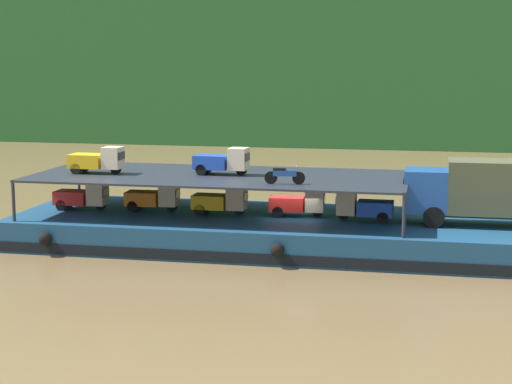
{
  "coord_description": "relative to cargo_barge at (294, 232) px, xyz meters",
  "views": [
    {
      "loc": [
        6.77,
        -41.08,
        9.36
      ],
      "look_at": [
        -1.94,
        0.0,
        2.7
      ],
      "focal_mm": 59.74,
      "sensor_mm": 36.0,
      "label": 1
    }
  ],
  "objects": [
    {
      "name": "ground_plane",
      "position": [
        0.0,
        0.02,
        -0.75
      ],
      "size": [
        400.0,
        400.0,
        0.0
      ],
      "primitive_type": "plane",
      "color": "brown"
    },
    {
      "name": "cargo_barge",
      "position": [
        0.0,
        0.0,
        0.0
      ],
      "size": [
        27.99,
        9.22,
        1.5
      ],
      "color": "navy",
      "rests_on": "ground"
    },
    {
      "name": "covered_lorry",
      "position": [
        9.01,
        -0.24,
        2.45
      ],
      "size": [
        7.87,
        2.34,
        3.1
      ],
      "color": "#1E4C99",
      "rests_on": "cargo_barge"
    },
    {
      "name": "cargo_rack",
      "position": [
        -3.8,
        0.02,
        2.69
      ],
      "size": [
        18.79,
        7.9,
        2.0
      ],
      "color": "#232833",
      "rests_on": "cargo_barge"
    },
    {
      "name": "mini_truck_lower_stern",
      "position": [
        -11.16,
        -0.16,
        1.44
      ],
      "size": [
        2.75,
        1.22,
        1.38
      ],
      "color": "red",
      "rests_on": "cargo_barge"
    },
    {
      "name": "mini_truck_lower_aft",
      "position": [
        -7.44,
        0.33,
        1.44
      ],
      "size": [
        2.79,
        1.28,
        1.38
      ],
      "color": "orange",
      "rests_on": "cargo_barge"
    },
    {
      "name": "mini_truck_lower_mid",
      "position": [
        -3.77,
        0.04,
        1.44
      ],
      "size": [
        2.76,
        1.23,
        1.38
      ],
      "color": "gold",
      "rests_on": "cargo_barge"
    },
    {
      "name": "mini_truck_lower_fore",
      "position": [
        0.16,
        0.29,
        1.44
      ],
      "size": [
        2.79,
        1.29,
        1.38
      ],
      "color": "red",
      "rests_on": "cargo_barge"
    },
    {
      "name": "mini_truck_lower_bow",
      "position": [
        3.46,
        -0.19,
        1.44
      ],
      "size": [
        2.76,
        1.24,
        1.38
      ],
      "color": "#1E47B7",
      "rests_on": "cargo_barge"
    },
    {
      "name": "mini_truck_upper_stern",
      "position": [
        -10.05,
        -0.67,
        3.44
      ],
      "size": [
        2.76,
        1.24,
        1.38
      ],
      "color": "gold",
      "rests_on": "cargo_rack"
    },
    {
      "name": "mini_truck_upper_mid",
      "position": [
        -3.71,
        0.21,
        3.44
      ],
      "size": [
        2.79,
        1.28,
        1.38
      ],
      "color": "#1E47B7",
      "rests_on": "cargo_rack"
    },
    {
      "name": "motorcycle_upper_port",
      "position": [
        -0.08,
        -2.35,
        3.18
      ],
      "size": [
        1.9,
        0.55,
        0.87
      ],
      "color": "black",
      "rests_on": "cargo_rack"
    }
  ]
}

